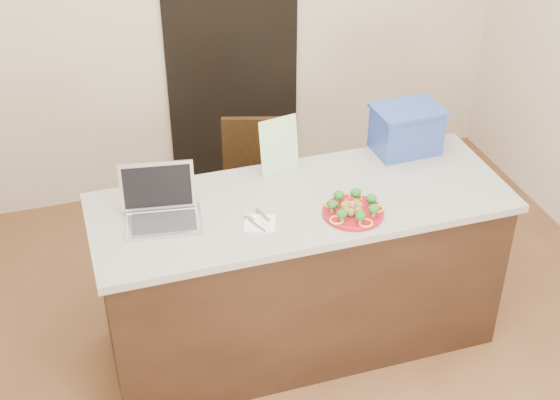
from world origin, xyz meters
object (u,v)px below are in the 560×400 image
object	(u,v)px
plate	(353,212)
yogurt_bottle	(351,206)
chair	(261,183)
island	(301,273)
blue_box	(406,129)
napkin	(260,223)
laptop	(161,205)

from	to	relation	value
plate	yogurt_bottle	bearing A→B (deg)	92.65
chair	yogurt_bottle	bearing A→B (deg)	-63.55
island	plate	size ratio (longest dim) A/B	7.04
plate	yogurt_bottle	size ratio (longest dim) A/B	4.01
yogurt_bottle	chair	world-z (taller)	yogurt_bottle
island	chair	bearing A→B (deg)	88.32
chair	plate	bearing A→B (deg)	-63.75
plate	blue_box	distance (m)	0.70
napkin	laptop	world-z (taller)	laptop
napkin	yogurt_bottle	world-z (taller)	yogurt_bottle
island	napkin	xyz separation A→B (m)	(-0.25, -0.13, 0.46)
island	chair	distance (m)	0.82
laptop	plate	bearing A→B (deg)	-7.52
island	blue_box	size ratio (longest dim) A/B	5.68
laptop	napkin	bearing A→B (deg)	-16.01
napkin	laptop	bearing A→B (deg)	155.37
yogurt_bottle	laptop	world-z (taller)	laptop
blue_box	island	bearing A→B (deg)	-159.17
island	napkin	size ratio (longest dim) A/B	14.31
laptop	chair	bearing A→B (deg)	55.57
plate	chair	size ratio (longest dim) A/B	0.32
island	yogurt_bottle	xyz separation A→B (m)	(0.19, -0.16, 0.49)
laptop	yogurt_bottle	bearing A→B (deg)	-5.74
yogurt_bottle	blue_box	world-z (taller)	blue_box
laptop	blue_box	world-z (taller)	blue_box
napkin	plate	bearing A→B (deg)	-7.27
chair	napkin	bearing A→B (deg)	-89.50
plate	laptop	xyz separation A→B (m)	(-0.87, 0.25, 0.06)
island	laptop	world-z (taller)	laptop
plate	chair	distance (m)	1.10
napkin	blue_box	world-z (taller)	blue_box
yogurt_bottle	chair	xyz separation A→B (m)	(-0.17, 0.97, -0.43)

